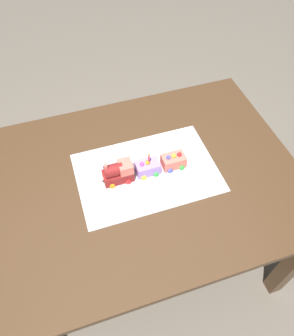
{
  "coord_description": "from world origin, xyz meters",
  "views": [
    {
      "loc": [
        -0.22,
        -0.79,
        1.87
      ],
      "look_at": [
        0.05,
        0.02,
        0.77
      ],
      "focal_mm": 34.76,
      "sensor_mm": 36.0,
      "label": 1
    }
  ],
  "objects_px": {
    "cake_car_gondola_coral": "(173,161)",
    "birthday_candle": "(149,157)",
    "dining_table": "(139,192)",
    "cake_car_caboose_lavender": "(147,167)",
    "cake_locomotive": "(118,172)"
  },
  "relations": [
    {
      "from": "dining_table",
      "to": "birthday_candle",
      "type": "relative_size",
      "value": 26.73
    },
    {
      "from": "cake_car_caboose_lavender",
      "to": "birthday_candle",
      "type": "bearing_deg",
      "value": -0.0
    },
    {
      "from": "cake_car_gondola_coral",
      "to": "birthday_candle",
      "type": "distance_m",
      "value": 0.13
    },
    {
      "from": "cake_car_gondola_coral",
      "to": "birthday_candle",
      "type": "bearing_deg",
      "value": -180.0
    },
    {
      "from": "cake_locomotive",
      "to": "cake_car_caboose_lavender",
      "type": "relative_size",
      "value": 1.4
    },
    {
      "from": "cake_car_gondola_coral",
      "to": "dining_table",
      "type": "bearing_deg",
      "value": -173.06
    },
    {
      "from": "cake_car_gondola_coral",
      "to": "birthday_candle",
      "type": "xyz_separation_m",
      "value": [
        -0.11,
        -0.0,
        0.07
      ]
    },
    {
      "from": "cake_car_caboose_lavender",
      "to": "birthday_candle",
      "type": "xyz_separation_m",
      "value": [
        0.01,
        -0.0,
        0.07
      ]
    },
    {
      "from": "cake_locomotive",
      "to": "cake_car_gondola_coral",
      "type": "height_order",
      "value": "cake_locomotive"
    },
    {
      "from": "cake_locomotive",
      "to": "cake_car_gondola_coral",
      "type": "distance_m",
      "value": 0.25
    },
    {
      "from": "birthday_candle",
      "to": "cake_car_caboose_lavender",
      "type": "bearing_deg",
      "value": 180.0
    },
    {
      "from": "dining_table",
      "to": "birthday_candle",
      "type": "distance_m",
      "value": 0.22
    },
    {
      "from": "birthday_candle",
      "to": "cake_car_gondola_coral",
      "type": "bearing_deg",
      "value": 0.0
    },
    {
      "from": "dining_table",
      "to": "cake_car_caboose_lavender",
      "type": "bearing_deg",
      "value": 22.51
    },
    {
      "from": "birthday_candle",
      "to": "dining_table",
      "type": "bearing_deg",
      "value": -159.67
    }
  ]
}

